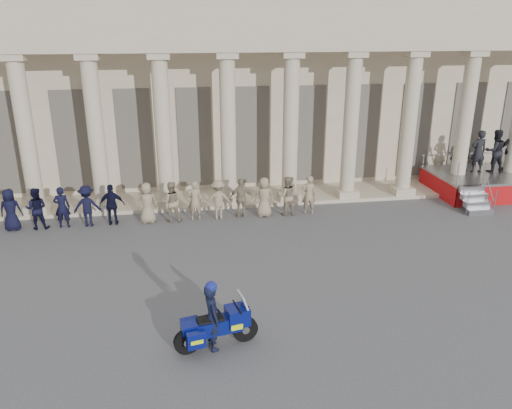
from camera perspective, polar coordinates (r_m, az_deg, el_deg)
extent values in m
plane|color=#4D4D50|center=(14.09, -4.98, -11.31)|extent=(90.00, 90.00, 0.00)
cube|color=#BCAA8D|center=(27.20, -7.60, 13.80)|extent=(40.00, 10.00, 9.00)
cube|color=#BCAA8D|center=(22.07, -6.63, 0.65)|extent=(40.00, 2.60, 0.15)
cube|color=#BCAA8D|center=(20.07, -7.31, 18.30)|extent=(35.80, 1.00, 1.00)
cube|color=#BCAA8D|center=(20.08, -7.45, 21.44)|extent=(35.80, 1.00, 1.20)
cube|color=#BCAA8D|center=(22.02, -23.69, -0.37)|extent=(0.90, 0.90, 0.30)
cylinder|color=#BCAA8D|center=(21.27, -24.78, 7.11)|extent=(0.64, 0.64, 5.60)
cube|color=#BCAA8D|center=(20.92, -25.95, 14.91)|extent=(0.85, 0.85, 0.24)
cube|color=#BCAA8D|center=(21.47, -17.00, -0.02)|extent=(0.90, 0.90, 0.30)
cylinder|color=#BCAA8D|center=(20.71, -17.81, 7.68)|extent=(0.64, 0.64, 5.60)
cube|color=#BCAA8D|center=(20.35, -18.70, 15.73)|extent=(0.85, 0.85, 0.24)
cube|color=#BCAA8D|center=(21.24, -10.06, 0.34)|extent=(0.90, 0.90, 0.30)
cylinder|color=#BCAA8D|center=(20.46, -10.55, 8.16)|extent=(0.64, 0.64, 5.60)
cube|color=#BCAA8D|center=(20.10, -11.09, 16.33)|extent=(0.85, 0.85, 0.24)
cube|color=#BCAA8D|center=(21.32, -3.06, 0.71)|extent=(0.90, 0.90, 0.30)
cylinder|color=#BCAA8D|center=(20.55, -3.21, 8.50)|extent=(0.64, 0.64, 5.60)
cube|color=#BCAA8D|center=(20.18, -3.38, 16.66)|extent=(0.85, 0.85, 0.24)
cube|color=#BCAA8D|center=(21.71, 3.78, 1.05)|extent=(0.90, 0.90, 0.30)
cylinder|color=#BCAA8D|center=(20.95, 3.96, 8.71)|extent=(0.64, 0.64, 5.60)
cube|color=#BCAA8D|center=(20.60, 4.16, 16.71)|extent=(0.85, 0.85, 0.24)
cube|color=#BCAA8D|center=(22.40, 10.29, 1.36)|extent=(0.90, 0.90, 0.30)
cylinder|color=#BCAA8D|center=(21.67, 10.77, 8.78)|extent=(0.64, 0.64, 5.60)
cube|color=#BCAA8D|center=(21.32, 11.28, 16.50)|extent=(0.85, 0.85, 0.24)
cube|color=#BCAA8D|center=(23.36, 16.34, 1.63)|extent=(0.90, 0.90, 0.30)
cylinder|color=#BCAA8D|center=(22.66, 17.06, 8.74)|extent=(0.64, 0.64, 5.60)
cube|color=#BCAA8D|center=(22.33, 17.83, 16.09)|extent=(0.85, 0.85, 0.24)
cube|color=#BCAA8D|center=(24.56, 21.85, 1.87)|extent=(0.90, 0.90, 0.30)
cylinder|color=#BCAA8D|center=(23.90, 22.76, 8.61)|extent=(0.64, 0.64, 5.60)
cube|color=#BCAA8D|center=(23.58, 23.72, 15.56)|extent=(0.85, 0.85, 0.24)
cube|color=#BCAA8D|center=(25.97, 26.82, 2.07)|extent=(0.90, 0.90, 0.30)
cube|color=black|center=(23.68, -26.34, 6.26)|extent=(1.30, 0.12, 4.20)
cube|color=black|center=(23.02, -20.14, 6.78)|extent=(1.30, 0.12, 4.20)
cube|color=black|center=(22.66, -13.65, 7.23)|extent=(1.30, 0.12, 4.20)
cube|color=black|center=(22.58, -7.01, 7.60)|extent=(1.30, 0.12, 4.20)
cube|color=black|center=(22.81, -0.41, 7.87)|extent=(1.30, 0.12, 4.20)
cube|color=black|center=(23.32, 5.98, 8.03)|extent=(1.30, 0.12, 4.20)
cube|color=black|center=(24.10, 12.03, 8.09)|extent=(1.30, 0.12, 4.20)
cube|color=black|center=(25.13, 17.65, 8.07)|extent=(1.30, 0.12, 4.20)
cube|color=black|center=(26.38, 22.77, 7.98)|extent=(1.30, 0.12, 4.20)
imported|color=black|center=(20.65, -26.24, -0.55)|extent=(0.79, 0.51, 1.61)
imported|color=black|center=(20.38, -23.79, -0.42)|extent=(0.78, 0.61, 1.61)
imported|color=black|center=(20.16, -21.29, -0.29)|extent=(0.59, 0.38, 1.61)
imported|color=black|center=(19.97, -18.73, -0.16)|extent=(1.04, 0.60, 1.61)
imported|color=black|center=(19.83, -16.12, -0.02)|extent=(0.94, 0.39, 1.61)
imported|color=gray|center=(19.69, -12.33, 0.18)|extent=(0.79, 0.51, 1.61)
imported|color=gray|center=(19.65, -9.67, 0.32)|extent=(0.78, 0.61, 1.61)
imported|color=gray|center=(19.65, -7.00, 0.46)|extent=(0.59, 0.38, 1.61)
imported|color=gray|center=(19.69, -4.33, 0.59)|extent=(1.04, 0.60, 1.61)
imported|color=gray|center=(19.78, -1.69, 0.73)|extent=(0.94, 0.39, 1.61)
imported|color=gray|center=(19.90, 0.93, 0.86)|extent=(0.79, 0.51, 1.61)
imported|color=gray|center=(20.07, 3.51, 0.99)|extent=(0.78, 0.61, 1.61)
imported|color=gray|center=(20.28, 6.05, 1.11)|extent=(0.59, 0.38, 1.61)
cube|color=gray|center=(24.99, 24.77, 3.20)|extent=(4.70, 3.36, 0.10)
cube|color=#A70D10|center=(23.82, 26.72, 0.94)|extent=(4.70, 0.04, 0.85)
cube|color=#A70D10|center=(23.93, 19.93, 1.98)|extent=(0.04, 3.36, 0.85)
cube|color=gray|center=(22.23, 24.22, -0.76)|extent=(1.10, 0.28, 0.24)
cube|color=gray|center=(22.37, 23.93, 0.06)|extent=(1.10, 0.28, 0.24)
cube|color=gray|center=(22.52, 23.65, 0.86)|extent=(1.10, 0.28, 0.24)
cube|color=gray|center=(22.68, 23.37, 1.66)|extent=(1.10, 0.28, 0.24)
cylinder|color=gray|center=(26.18, 23.05, 5.38)|extent=(4.70, 0.04, 0.04)
imported|color=black|center=(24.27, 22.48, 5.56)|extent=(0.94, 0.61, 1.93)
imported|color=black|center=(24.70, 24.08, 5.56)|extent=(0.70, 0.46, 1.93)
imported|color=black|center=(25.13, 25.62, 5.56)|extent=(0.94, 0.73, 1.93)
imported|color=black|center=(25.59, 27.12, 5.56)|extent=(1.13, 0.47, 1.93)
cylinder|color=black|center=(12.47, -1.26, -14.05)|extent=(0.64, 0.26, 0.63)
cylinder|color=black|center=(12.15, -7.88, -15.25)|extent=(0.64, 0.26, 0.63)
cube|color=navy|center=(12.15, -4.33, -13.55)|extent=(1.16, 0.62, 0.36)
cube|color=navy|center=(12.18, -2.14, -12.54)|extent=(0.62, 0.59, 0.43)
cube|color=silver|center=(12.30, -2.13, -13.41)|extent=(0.26, 0.32, 0.11)
cube|color=#B2BFCC|center=(12.06, -1.42, -11.10)|extent=(0.28, 0.47, 0.51)
cube|color=black|center=(12.00, -5.25, -12.95)|extent=(0.67, 0.44, 0.10)
cube|color=navy|center=(11.96, -7.73, -13.83)|extent=(0.39, 0.39, 0.21)
cube|color=navy|center=(11.81, -6.87, -15.11)|extent=(0.46, 0.29, 0.38)
cube|color=#DCF70D|center=(11.81, -6.87, -15.11)|extent=(0.33, 0.28, 0.10)
cube|color=navy|center=(12.31, -7.59, -13.56)|extent=(0.46, 0.29, 0.38)
cube|color=#DCF70D|center=(12.31, -7.59, -13.56)|extent=(0.33, 0.28, 0.10)
cylinder|color=silver|center=(12.41, -6.79, -14.56)|extent=(0.58, 0.21, 0.10)
cylinder|color=black|center=(12.06, -2.16, -11.62)|extent=(0.17, 0.66, 0.03)
imported|color=black|center=(11.98, -5.03, -12.68)|extent=(0.52, 0.68, 1.68)
sphere|color=navy|center=(11.58, -5.15, -9.37)|extent=(0.28, 0.28, 0.28)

